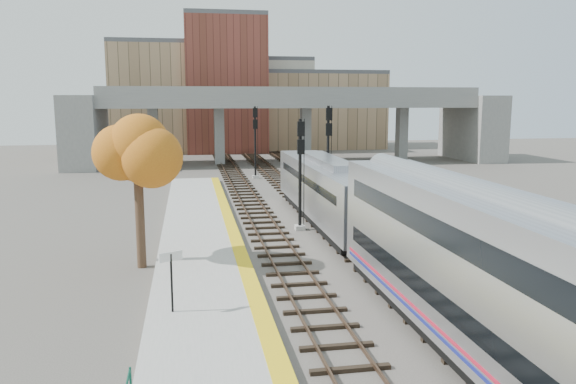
{
  "coord_description": "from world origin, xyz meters",
  "views": [
    {
      "loc": [
        -7.79,
        -25.61,
        8.08
      ],
      "look_at": [
        -1.93,
        7.45,
        2.5
      ],
      "focal_mm": 35.0,
      "sensor_mm": 36.0,
      "label": 1
    }
  ],
  "objects": [
    {
      "name": "ground",
      "position": [
        0.0,
        0.0,
        0.0
      ],
      "size": [
        160.0,
        160.0,
        0.0
      ],
      "primitive_type": "plane",
      "color": "#47423D",
      "rests_on": "ground"
    },
    {
      "name": "signal_mast_mid",
      "position": [
        3.0,
        17.18,
        3.85
      ],
      "size": [
        0.6,
        0.64,
        7.57
      ],
      "color": "#9E9E99",
      "rests_on": "ground"
    },
    {
      "name": "overpass",
      "position": [
        4.92,
        45.0,
        5.81
      ],
      "size": [
        54.0,
        12.0,
        9.5
      ],
      "color": "slate",
      "rests_on": "ground"
    },
    {
      "name": "coach",
      "position": [
        1.0,
        -13.09,
        2.8
      ],
      "size": [
        3.03,
        25.0,
        5.0
      ],
      "color": "#A8AAB2",
      "rests_on": "ground"
    },
    {
      "name": "car_a",
      "position": [
        12.66,
        22.96,
        0.63
      ],
      "size": [
        2.49,
        3.73,
        1.18
      ],
      "primitive_type": "imported",
      "rotation": [
        0.0,
        0.0,
        -0.35
      ],
      "color": "#99999E",
      "rests_on": "parking_lot"
    },
    {
      "name": "parking_lot",
      "position": [
        14.0,
        28.0,
        0.02
      ],
      "size": [
        14.0,
        18.0,
        0.04
      ],
      "primitive_type": "cube",
      "color": "black",
      "rests_on": "ground"
    },
    {
      "name": "signal_mast_near",
      "position": [
        -1.1,
        7.82,
        3.39
      ],
      "size": [
        0.6,
        0.64,
        6.89
      ],
      "color": "#9E9E99",
      "rests_on": "ground"
    },
    {
      "name": "platform",
      "position": [
        -7.25,
        0.0,
        0.17
      ],
      "size": [
        4.5,
        60.0,
        0.35
      ],
      "primitive_type": "cube",
      "color": "#9E9E99",
      "rests_on": "ground"
    },
    {
      "name": "tree",
      "position": [
        -10.19,
        1.53,
        5.64
      ],
      "size": [
        3.6,
        3.6,
        7.61
      ],
      "color": "#382619",
      "rests_on": "ground"
    },
    {
      "name": "station_sign",
      "position": [
        -8.55,
        -5.54,
        1.98
      ],
      "size": [
        0.84,
        0.42,
        2.27
      ],
      "rotation": [
        0.0,
        0.0,
        0.43
      ],
      "color": "black",
      "rests_on": "platform"
    },
    {
      "name": "tracks",
      "position": [
        0.93,
        12.5,
        0.08
      ],
      "size": [
        10.7,
        95.0,
        0.25
      ],
      "color": "black",
      "rests_on": "ground"
    },
    {
      "name": "signal_mast_far",
      "position": [
        -1.1,
        31.26,
        3.69
      ],
      "size": [
        0.6,
        0.64,
        7.34
      ],
      "color": "#9E9E99",
      "rests_on": "ground"
    },
    {
      "name": "car_b",
      "position": [
        13.68,
        27.43,
        0.62
      ],
      "size": [
        2.58,
        3.74,
        1.17
      ],
      "primitive_type": "imported",
      "rotation": [
        0.0,
        0.0,
        0.42
      ],
      "color": "#99999E",
      "rests_on": "parking_lot"
    },
    {
      "name": "yellow_strip",
      "position": [
        -5.35,
        0.0,
        0.35
      ],
      "size": [
        0.7,
        60.0,
        0.01
      ],
      "primitive_type": "cube",
      "color": "yellow",
      "rests_on": "platform"
    },
    {
      "name": "locomotive",
      "position": [
        1.0,
        9.52,
        2.28
      ],
      "size": [
        3.02,
        19.05,
        4.1
      ],
      "color": "#A8AAB2",
      "rests_on": "ground"
    },
    {
      "name": "car_c",
      "position": [
        15.52,
        33.42,
        0.67
      ],
      "size": [
        2.99,
        4.65,
        1.25
      ],
      "primitive_type": "imported",
      "rotation": [
        0.0,
        0.0,
        0.31
      ],
      "color": "#99999E",
      "rests_on": "parking_lot"
    },
    {
      "name": "buildings_far",
      "position": [
        1.26,
        66.57,
        7.88
      ],
      "size": [
        43.0,
        21.0,
        20.6
      ],
      "color": "tan",
      "rests_on": "ground"
    }
  ]
}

